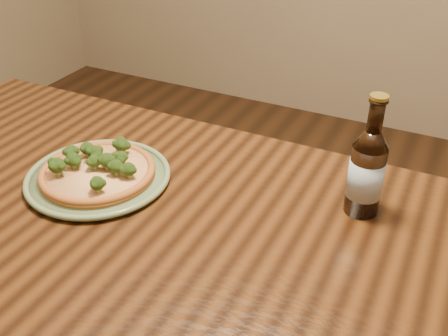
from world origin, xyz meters
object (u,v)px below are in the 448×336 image
at_px(beer_bottle, 367,171).
at_px(plate, 98,177).
at_px(table, 141,254).
at_px(pizza, 97,170).

bearing_deg(beer_bottle, plate, -155.65).
height_order(table, pizza, pizza).
distance_m(table, beer_bottle, 0.51).
xyz_separation_m(pizza, beer_bottle, (0.57, 0.15, 0.07)).
bearing_deg(pizza, beer_bottle, 15.11).
xyz_separation_m(table, beer_bottle, (0.40, 0.24, 0.19)).
height_order(plate, pizza, pizza).
relative_size(table, plate, 4.84).
xyz_separation_m(table, pizza, (-0.16, 0.08, 0.12)).
bearing_deg(table, pizza, 152.60).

